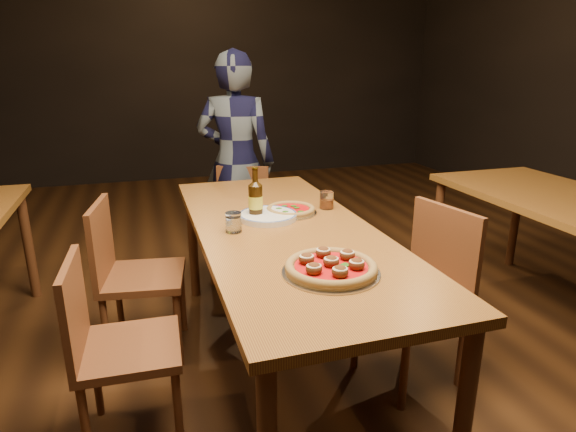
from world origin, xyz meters
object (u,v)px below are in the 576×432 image
object	(u,v)px
beer_bottle	(256,201)
chair_main_sw	(143,276)
water_glass	(233,222)
chair_end	(239,223)
table_main	(285,242)
chair_main_nw	(129,347)
chair_main_e	(411,295)
pizza_margherita	(291,210)
pizza_meatball	(331,267)
diner	(236,162)
amber_glass	(327,200)
plate_stack	(268,216)

from	to	relation	value
beer_bottle	chair_main_sw	bearing A→B (deg)	161.30
beer_bottle	water_glass	xyz separation A→B (m)	(-0.14, -0.16, -0.04)
chair_main_sw	chair_end	distance (m)	1.04
chair_end	beer_bottle	bearing A→B (deg)	-72.98
chair_main_sw	chair_end	xyz separation A→B (m)	(0.67, 0.79, -0.03)
chair_main_sw	water_glass	size ratio (longest dim) A/B	9.52
table_main	water_glass	world-z (taller)	water_glass
chair_main_nw	water_glass	world-z (taller)	water_glass
chair_main_e	chair_end	world-z (taller)	chair_main_e
chair_end	beer_bottle	world-z (taller)	beer_bottle
table_main	chair_main_e	bearing A→B (deg)	-25.59
chair_end	pizza_margherita	distance (m)	1.02
chair_end	water_glass	distance (m)	1.24
table_main	chair_main_nw	bearing A→B (deg)	-159.21
chair_main_e	pizza_meatball	xyz separation A→B (m)	(-0.53, -0.29, 0.33)
table_main	chair_end	bearing A→B (deg)	89.51
diner	chair_end	bearing A→B (deg)	104.95
chair_end	pizza_meatball	xyz separation A→B (m)	(-0.00, -1.70, 0.37)
table_main	chair_end	xyz separation A→B (m)	(0.01, 1.16, -0.27)
chair_end	beer_bottle	size ratio (longest dim) A/B	3.25
chair_main_sw	table_main	bearing A→B (deg)	-110.03
chair_main_e	amber_glass	bearing A→B (deg)	-165.49
plate_stack	chair_main_nw	bearing A→B (deg)	-148.22
chair_end	amber_glass	distance (m)	1.05
chair_main_nw	chair_main_e	size ratio (longest dim) A/B	0.94
chair_main_e	pizza_margherita	world-z (taller)	chair_main_e
chair_main_e	chair_end	size ratio (longest dim) A/B	1.09
chair_main_sw	chair_main_nw	bearing A→B (deg)	-177.26
plate_stack	water_glass	xyz separation A→B (m)	(-0.20, -0.14, 0.03)
chair_end	beer_bottle	distance (m)	1.08
pizza_margherita	beer_bottle	bearing A→B (deg)	-170.11
table_main	diner	size ratio (longest dim) A/B	1.26
beer_bottle	water_glass	world-z (taller)	beer_bottle
chair_end	pizza_margherita	world-z (taller)	chair_end
pizza_meatball	water_glass	distance (m)	0.61
chair_end	amber_glass	bearing A→B (deg)	-49.40
table_main	chair_main_sw	bearing A→B (deg)	151.16
plate_stack	diner	distance (m)	1.27
chair_main_e	diner	size ratio (longest dim) A/B	0.56
chair_end	diner	bearing A→B (deg)	103.51
amber_glass	plate_stack	bearing A→B (deg)	-166.51
pizza_meatball	plate_stack	bearing A→B (deg)	94.32
chair_main_nw	chair_main_sw	size ratio (longest dim) A/B	0.96
chair_main_e	beer_bottle	world-z (taller)	beer_bottle
pizza_meatball	beer_bottle	size ratio (longest dim) A/B	1.44
plate_stack	pizza_meatball	bearing A→B (deg)	-85.68
chair_end	table_main	bearing A→B (deg)	-67.27
plate_stack	beer_bottle	size ratio (longest dim) A/B	1.15
chair_main_sw	plate_stack	distance (m)	0.73
chair_main_e	amber_glass	world-z (taller)	chair_main_e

